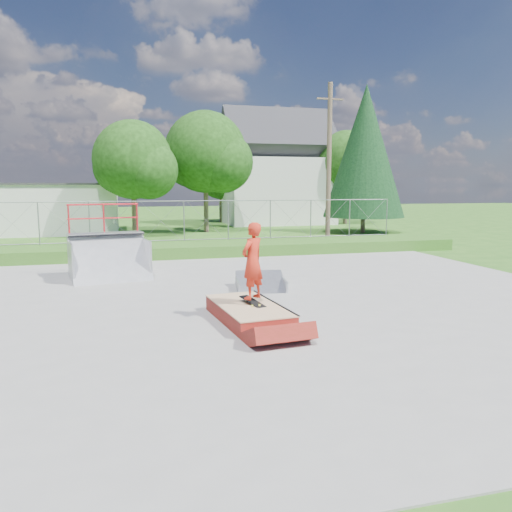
{
  "coord_description": "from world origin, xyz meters",
  "views": [
    {
      "loc": [
        -2.51,
        -11.73,
        2.97
      ],
      "look_at": [
        0.82,
        0.98,
        1.1
      ],
      "focal_mm": 35.0,
      "sensor_mm": 36.0,
      "label": 1
    }
  ],
  "objects": [
    {
      "name": "ground",
      "position": [
        0.0,
        0.0,
        0.0
      ],
      "size": [
        120.0,
        120.0,
        0.0
      ],
      "primitive_type": "plane",
      "color": "#2A601B",
      "rests_on": "ground"
    },
    {
      "name": "concrete_pad",
      "position": [
        0.0,
        0.0,
        0.02
      ],
      "size": [
        20.0,
        16.0,
        0.04
      ],
      "primitive_type": "cube",
      "color": "gray",
      "rests_on": "ground"
    },
    {
      "name": "grass_berm",
      "position": [
        0.0,
        9.5,
        0.25
      ],
      "size": [
        24.0,
        3.0,
        0.5
      ],
      "primitive_type": "cube",
      "color": "#2A601B",
      "rests_on": "ground"
    },
    {
      "name": "grind_box",
      "position": [
        0.02,
        -1.41,
        0.19
      ],
      "size": [
        1.51,
        2.69,
        0.38
      ],
      "rotation": [
        0.0,
        0.0,
        0.1
      ],
      "color": "maroon",
      "rests_on": "concrete_pad"
    },
    {
      "name": "quarter_pipe",
      "position": [
        -3.04,
        4.53,
        1.18
      ],
      "size": [
        2.68,
        2.38,
        2.36
      ],
      "primitive_type": null,
      "rotation": [
        0.0,
        0.0,
        0.18
      ],
      "color": "#A3A5AB",
      "rests_on": "concrete_pad"
    },
    {
      "name": "flat_bank_ramp",
      "position": [
        1.16,
        1.75,
        0.21
      ],
      "size": [
        1.59,
        1.66,
        0.42
      ],
      "primitive_type": null,
      "rotation": [
        0.0,
        0.0,
        -0.16
      ],
      "color": "#A3A5AB",
      "rests_on": "concrete_pad"
    },
    {
      "name": "skateboard",
      "position": [
        0.12,
        -1.36,
        0.43
      ],
      "size": [
        0.45,
        0.82,
        0.13
      ],
      "primitive_type": "cube",
      "rotation": [
        0.14,
        0.0,
        0.31
      ],
      "color": "black",
      "rests_on": "grind_box"
    },
    {
      "name": "skater",
      "position": [
        0.12,
        -1.36,
        1.27
      ],
      "size": [
        0.73,
        0.69,
        1.68
      ],
      "primitive_type": "imported",
      "rotation": [
        0.0,
        0.0,
        3.81
      ],
      "color": "red",
      "rests_on": "grind_box"
    },
    {
      "name": "chain_link_fence",
      "position": [
        0.0,
        10.5,
        1.4
      ],
      "size": [
        20.0,
        0.06,
        1.8
      ],
      "primitive_type": null,
      "color": "gray",
      "rests_on": "grass_berm"
    },
    {
      "name": "utility_building_flat",
      "position": [
        -8.0,
        22.0,
        1.5
      ],
      "size": [
        10.0,
        6.0,
        3.0
      ],
      "primitive_type": "cube",
      "color": "white",
      "rests_on": "ground"
    },
    {
      "name": "gable_house",
      "position": [
        9.0,
        26.0,
        3.84
      ],
      "size": [
        8.4,
        6.08,
        8.94
      ],
      "color": "white",
      "rests_on": "ground"
    },
    {
      "name": "utility_pole",
      "position": [
        7.5,
        12.0,
        4.0
      ],
      "size": [
        0.24,
        0.24,
        8.0
      ],
      "primitive_type": "cylinder",
      "color": "brown",
      "rests_on": "ground"
    },
    {
      "name": "tree_left_near",
      "position": [
        -1.75,
        17.83,
        4.24
      ],
      "size": [
        4.76,
        4.48,
        6.65
      ],
      "color": "brown",
      "rests_on": "ground"
    },
    {
      "name": "tree_center",
      "position": [
        2.78,
        19.81,
        4.85
      ],
      "size": [
        5.44,
        5.12,
        7.6
      ],
      "color": "brown",
      "rests_on": "ground"
    },
    {
      "name": "tree_right_far",
      "position": [
        14.27,
        23.82,
        4.54
      ],
      "size": [
        5.1,
        4.8,
        7.12
      ],
      "color": "brown",
      "rests_on": "ground"
    },
    {
      "name": "tree_back_mid",
      "position": [
        5.21,
        27.86,
        3.63
      ],
      "size": [
        4.08,
        3.84,
        5.7
      ],
      "color": "brown",
      "rests_on": "ground"
    },
    {
      "name": "conifer_tree",
      "position": [
        12.0,
        17.0,
        5.05
      ],
      "size": [
        5.04,
        5.04,
        9.1
      ],
      "color": "brown",
      "rests_on": "ground"
    }
  ]
}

